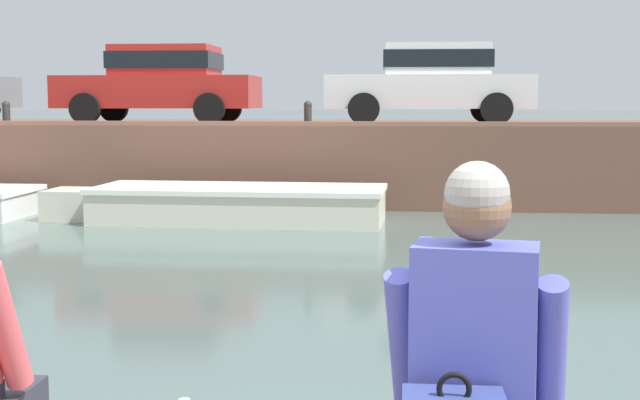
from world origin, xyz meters
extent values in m
plane|color=#4C605B|center=(0.00, 6.37, 0.00)|extent=(400.00, 400.00, 0.00)
cube|color=brown|center=(0.00, 15.73, 0.76)|extent=(60.00, 6.00, 1.52)
cube|color=brown|center=(0.00, 12.85, 1.56)|extent=(60.00, 0.24, 0.08)
cube|color=silver|center=(-1.87, 11.12, 0.25)|extent=(4.69, 1.88, 0.50)
cube|color=silver|center=(-4.64, 11.23, 0.25)|extent=(0.96, 0.98, 0.50)
cube|color=white|center=(-1.87, 11.12, 0.54)|extent=(4.75, 1.95, 0.08)
cube|color=brown|center=(-1.52, 11.11, 0.44)|extent=(0.30, 1.55, 0.06)
cube|color=#B2231E|center=(-4.15, 14.62, 2.14)|extent=(3.97, 1.68, 0.64)
cube|color=#B2231E|center=(-3.99, 14.62, 2.76)|extent=(1.99, 1.47, 0.60)
cube|color=black|center=(-3.99, 14.62, 2.76)|extent=(2.07, 1.50, 0.33)
cylinder|color=black|center=(-5.38, 13.79, 1.82)|extent=(0.60, 0.18, 0.60)
cylinder|color=black|center=(-5.37, 15.48, 1.82)|extent=(0.60, 0.18, 0.60)
cylinder|color=black|center=(-2.93, 13.77, 1.82)|extent=(0.60, 0.18, 0.60)
cylinder|color=black|center=(-2.92, 15.46, 1.82)|extent=(0.60, 0.18, 0.60)
cube|color=white|center=(1.23, 14.62, 2.14)|extent=(4.02, 1.83, 0.64)
cube|color=white|center=(1.39, 14.63, 2.76)|extent=(2.02, 1.58, 0.60)
cube|color=black|center=(1.39, 14.63, 2.76)|extent=(2.10, 1.61, 0.33)
cylinder|color=black|center=(0.02, 13.71, 1.82)|extent=(0.60, 0.20, 0.60)
cylinder|color=black|center=(-0.02, 15.48, 1.82)|extent=(0.60, 0.20, 0.60)
cylinder|color=black|center=(2.49, 13.77, 1.82)|extent=(0.60, 0.20, 0.60)
cylinder|color=black|center=(2.44, 15.54, 1.82)|extent=(0.60, 0.20, 0.60)
cylinder|color=#2D2B28|center=(-6.61, 12.98, 1.69)|extent=(0.14, 0.14, 0.35)
sphere|color=#2D2B28|center=(-6.61, 12.98, 1.89)|extent=(0.15, 0.15, 0.15)
cylinder|color=#2D2B28|center=(-0.95, 12.98, 1.69)|extent=(0.14, 0.14, 0.35)
sphere|color=#2D2B28|center=(-0.95, 12.98, 1.89)|extent=(0.15, 0.15, 0.15)
cylinder|color=#C64C51|center=(-0.55, -0.33, 1.22)|extent=(0.09, 0.29, 0.47)
cube|color=#4C51B2|center=(0.95, -0.46, 1.27)|extent=(0.39, 0.28, 0.52)
cylinder|color=#4C51B2|center=(1.18, -0.45, 1.22)|extent=(0.14, 0.30, 0.47)
cylinder|color=#4C51B2|center=(0.74, -0.38, 1.22)|extent=(0.14, 0.30, 0.47)
sphere|color=brown|center=(0.95, -0.46, 1.64)|extent=(0.20, 0.20, 0.20)
sphere|color=gray|center=(0.95, -0.47, 1.68)|extent=(0.19, 0.19, 0.19)
torus|color=black|center=(0.88, -0.70, 1.17)|extent=(0.10, 0.02, 0.10)
camera|label=1|loc=(0.73, -3.06, 1.94)|focal=50.00mm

